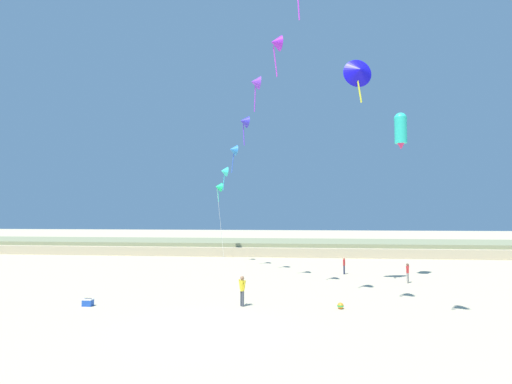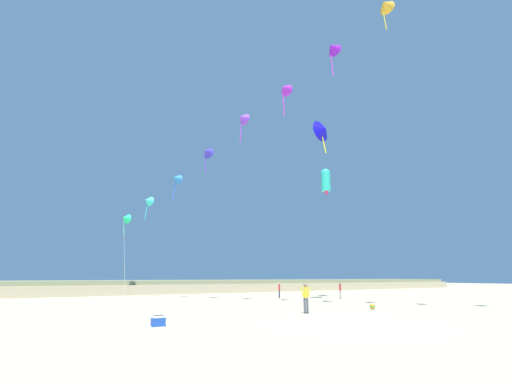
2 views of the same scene
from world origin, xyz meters
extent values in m
plane|color=beige|center=(0.00, 0.00, 0.00)|extent=(240.00, 240.00, 0.00)
cube|color=#BFAE8B|center=(0.00, 38.21, 0.58)|extent=(120.00, 13.77, 1.17)
cube|color=gray|center=(0.00, 38.21, 1.33)|extent=(120.00, 11.70, 0.67)
cylinder|color=#474C56|center=(1.17, 4.70, 0.44)|extent=(0.13, 0.13, 0.89)
cylinder|color=#474C56|center=(1.29, 4.60, 0.44)|extent=(0.13, 0.13, 0.89)
cylinder|color=yellow|center=(1.23, 4.65, 1.20)|extent=(0.23, 0.23, 0.63)
cylinder|color=yellow|center=(1.08, 4.78, 1.25)|extent=(0.22, 0.20, 0.60)
cylinder|color=yellow|center=(1.38, 4.52, 1.25)|extent=(0.22, 0.20, 0.60)
sphere|color=#9E7051|center=(1.23, 4.65, 1.64)|extent=(0.24, 0.24, 0.24)
cylinder|color=gray|center=(13.03, 13.97, 0.39)|extent=(0.11, 0.11, 0.78)
cylinder|color=gray|center=(12.95, 13.86, 0.39)|extent=(0.11, 0.11, 0.78)
cylinder|color=red|center=(12.99, 13.92, 1.05)|extent=(0.21, 0.21, 0.55)
cylinder|color=red|center=(13.09, 14.06, 1.10)|extent=(0.17, 0.19, 0.52)
cylinder|color=red|center=(12.88, 13.78, 1.10)|extent=(0.17, 0.19, 0.52)
sphere|color=brown|center=(12.99, 13.92, 1.44)|extent=(0.21, 0.21, 0.21)
cylinder|color=#282D4C|center=(8.52, 18.09, 0.39)|extent=(0.11, 0.11, 0.78)
cylinder|color=#282D4C|center=(8.57, 18.21, 0.39)|extent=(0.11, 0.11, 0.78)
cylinder|color=red|center=(8.55, 18.15, 1.06)|extent=(0.21, 0.21, 0.55)
cylinder|color=red|center=(8.48, 17.98, 1.10)|extent=(0.14, 0.20, 0.52)
cylinder|color=red|center=(8.61, 18.32, 1.10)|extent=(0.14, 0.20, 0.52)
sphere|color=tan|center=(8.55, 18.15, 1.44)|extent=(0.21, 0.21, 0.21)
cone|color=#1CF286|center=(-5.31, 29.25, 8.75)|extent=(1.27, 1.36, 1.17)
cylinder|color=#39E5B7|center=(-5.37, 29.38, 7.72)|extent=(0.16, 0.26, 1.62)
cone|color=#33DFC9|center=(-3.84, 25.19, 10.23)|extent=(1.19, 1.34, 1.16)
cylinder|color=#39D1E5|center=(-3.89, 25.33, 9.05)|extent=(0.23, 0.09, 1.92)
cone|color=#2B7BCB|center=(-2.11, 21.02, 11.95)|extent=(1.25, 1.36, 1.18)
cylinder|color=blue|center=(-2.17, 21.16, 10.67)|extent=(0.31, 0.15, 2.13)
cone|color=#3630C6|center=(-0.43, 17.09, 13.91)|extent=(1.24, 1.36, 1.18)
cylinder|color=#6939E5|center=(-0.48, 17.23, 12.70)|extent=(0.20, 0.21, 1.99)
cone|color=#8239DE|center=(1.11, 12.70, 16.03)|extent=(1.10, 1.29, 1.15)
cylinder|color=#AE39E5|center=(1.05, 12.84, 14.75)|extent=(0.18, 0.23, 2.13)
cone|color=purple|center=(3.01, 8.75, 17.50)|extent=(1.08, 1.29, 1.12)
cylinder|color=#D939E5|center=(2.95, 8.89, 16.19)|extent=(0.32, 0.25, 2.17)
cylinder|color=#CB39E5|center=(4.60, 4.72, 18.11)|extent=(0.20, 0.12, 2.14)
cylinder|color=silver|center=(-5.04, 29.23, 4.26)|extent=(0.91, 0.18, 8.52)
cylinder|color=#2ACCB0|center=(13.00, 15.19, 12.36)|extent=(1.20, 1.26, 2.20)
sphere|color=#2ACCB0|center=(13.00, 15.19, 13.33)|extent=(1.04, 1.04, 1.04)
cone|color=#E52D6A|center=(13.00, 15.19, 11.17)|extent=(1.06, 1.06, 0.79)
sphere|color=black|center=(13.00, 15.19, 13.63)|extent=(0.22, 0.22, 0.22)
cone|color=#140EE2|center=(9.04, 10.91, 15.99)|extent=(2.32, 1.34, 2.24)
cone|color=yellow|center=(9.04, 10.91, 16.01)|extent=(1.28, 0.78, 1.24)
cylinder|color=yellow|center=(9.04, 10.91, 14.63)|extent=(0.37, 0.33, 2.07)
cube|color=blue|center=(-7.78, 3.73, 0.18)|extent=(0.56, 0.40, 0.36)
cube|color=white|center=(-7.78, 3.73, 0.39)|extent=(0.58, 0.41, 0.06)
cylinder|color=black|center=(-7.78, 3.73, 0.45)|extent=(0.45, 0.03, 0.03)
sphere|color=orange|center=(6.88, 4.63, 0.18)|extent=(0.36, 0.36, 0.36)
cylinder|color=green|center=(6.88, 4.63, 0.18)|extent=(0.36, 0.36, 0.09)
camera|label=1|loc=(4.63, -18.75, 5.35)|focal=28.00mm
camera|label=2|loc=(-12.21, -12.23, 2.09)|focal=24.00mm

